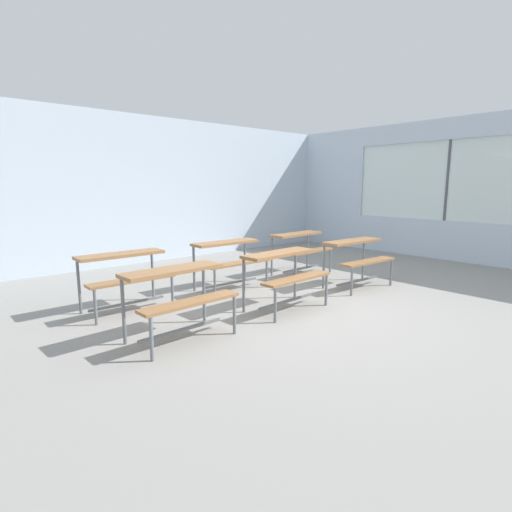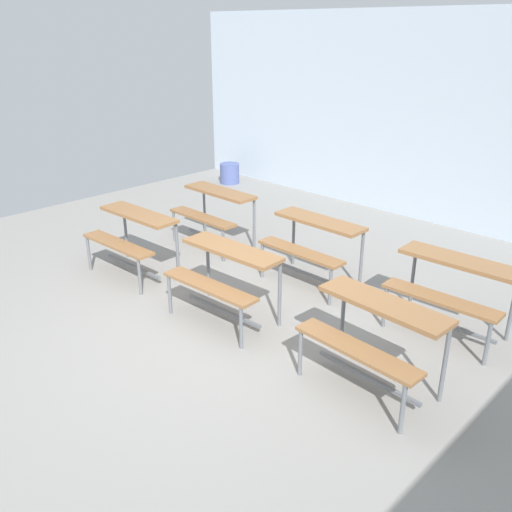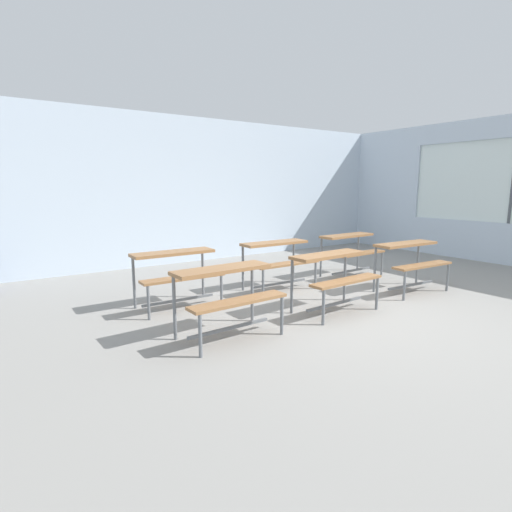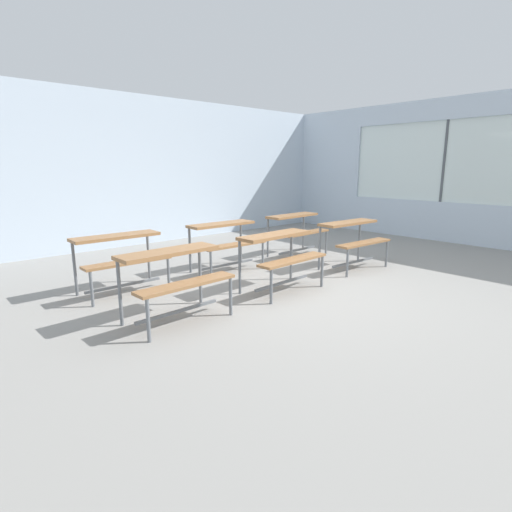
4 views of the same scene
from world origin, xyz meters
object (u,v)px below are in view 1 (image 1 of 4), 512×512
at_px(desk_bench_r0c0, 179,287).
at_px(desk_bench_r0c1, 285,266).
at_px(desk_bench_r1c1, 230,253).
at_px(desk_bench_r0c2, 357,252).
at_px(desk_bench_r1c0, 125,268).
at_px(desk_bench_r1c2, 301,243).

bearing_deg(desk_bench_r0c0, desk_bench_r0c1, -2.04).
xyz_separation_m(desk_bench_r0c1, desk_bench_r1c1, (0.08, 1.28, 0.00)).
xyz_separation_m(desk_bench_r0c0, desk_bench_r0c1, (1.58, 0.01, 0.00)).
height_order(desk_bench_r0c1, desk_bench_r1c1, same).
xyz_separation_m(desk_bench_r0c0, desk_bench_r1c1, (1.66, 1.28, 0.00)).
bearing_deg(desk_bench_r1c1, desk_bench_r0c0, -141.67).
relative_size(desk_bench_r0c2, desk_bench_r1c1, 1.02).
bearing_deg(desk_bench_r1c0, desk_bench_r0c2, -20.35).
distance_m(desk_bench_r0c0, desk_bench_r1c1, 2.10).
bearing_deg(desk_bench_r0c0, desk_bench_r1c0, 88.62).
xyz_separation_m(desk_bench_r0c2, desk_bench_r1c0, (-3.28, 1.24, 0.00)).
bearing_deg(desk_bench_r0c2, desk_bench_r1c1, 145.55).
bearing_deg(desk_bench_r1c2, desk_bench_r1c1, 178.43).
xyz_separation_m(desk_bench_r0c2, desk_bench_r1c1, (-1.60, 1.23, 0.00)).
bearing_deg(desk_bench_r0c1, desk_bench_r0c2, -0.80).
height_order(desk_bench_r1c0, desk_bench_r1c2, same).
distance_m(desk_bench_r0c1, desk_bench_r1c1, 1.28).
bearing_deg(desk_bench_r0c1, desk_bench_r1c2, 34.35).
bearing_deg(desk_bench_r1c1, desk_bench_r0c2, -36.80).
bearing_deg(desk_bench_r0c0, desk_bench_r1c1, 35.42).
bearing_deg(desk_bench_r0c2, desk_bench_r1c2, 90.99).
height_order(desk_bench_r0c1, desk_bench_r1c0, same).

